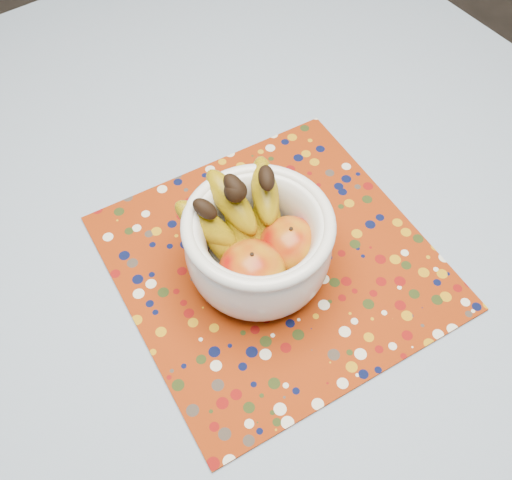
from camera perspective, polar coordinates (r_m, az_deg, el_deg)
table at (r=0.96m, az=-2.85°, el=-0.56°), size 1.20×1.20×0.75m
tablecloth at (r=0.90m, az=-3.06°, el=2.36°), size 1.32×1.32×0.01m
placemat at (r=0.84m, az=1.76°, el=-2.08°), size 0.45×0.45×0.00m
fruit_bowl at (r=0.78m, az=-0.21°, el=0.30°), size 0.22×0.21×0.16m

